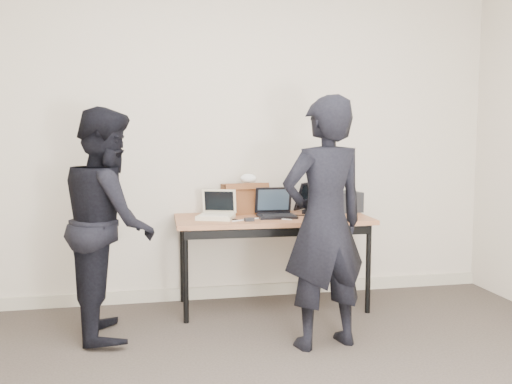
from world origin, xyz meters
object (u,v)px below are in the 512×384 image
object	(u,v)px
laptop_beige	(217,213)
laptop_center	(276,210)
laptop_right	(319,205)
equipment_box	(341,202)
person_typist	(324,223)
leather_satchel	(245,198)
desk	(273,225)
person_observer	(109,222)

from	to	relation	value
laptop_beige	laptop_center	xyz separation A→B (m)	(0.46, -0.00, 0.01)
laptop_right	laptop_beige	bearing A→B (deg)	146.24
laptop_beige	equipment_box	world-z (taller)	laptop_beige
laptop_center	laptop_right	bearing A→B (deg)	24.27
laptop_right	person_typist	xyz separation A→B (m)	(-0.30, -1.04, 0.03)
equipment_box	person_typist	xyz separation A→B (m)	(-0.50, -1.05, 0.00)
equipment_box	laptop_center	bearing A→B (deg)	-163.86
laptop_center	person_typist	bearing A→B (deg)	-80.86
leather_satchel	equipment_box	xyz separation A→B (m)	(0.81, -0.04, -0.04)
laptop_center	leather_satchel	world-z (taller)	leather_satchel
laptop_right	leather_satchel	world-z (taller)	leather_satchel
desk	laptop_center	size ratio (longest dim) A/B	5.07
person_observer	laptop_center	bearing A→B (deg)	-79.26
laptop_beige	equipment_box	xyz separation A→B (m)	(1.07, 0.17, 0.04)
laptop_center	leather_satchel	bearing A→B (deg)	136.14
desk	laptop_beige	size ratio (longest dim) A/B	4.48
equipment_box	desk	bearing A→B (deg)	-163.07
leather_satchel	equipment_box	world-z (taller)	leather_satchel
desk	laptop_center	xyz separation A→B (m)	(0.03, 0.02, 0.11)
equipment_box	person_typist	distance (m)	1.16
equipment_box	person_observer	world-z (taller)	person_observer
laptop_beige	leather_satchel	distance (m)	0.34
laptop_center	leather_satchel	distance (m)	0.30
person_typist	person_observer	world-z (taller)	person_typist
laptop_beige	person_observer	world-z (taller)	person_observer
laptop_right	leather_satchel	distance (m)	0.62
person_typist	person_observer	distance (m)	1.45
leather_satchel	laptop_right	bearing A→B (deg)	-10.99
person_typist	equipment_box	bearing A→B (deg)	-127.86
laptop_right	laptop_center	bearing A→B (deg)	157.89
desk	laptop_right	bearing A→B (deg)	24.88
desk	person_observer	distance (m)	1.27
laptop_center	person_typist	world-z (taller)	person_typist
laptop_right	equipment_box	xyz separation A→B (m)	(0.20, 0.01, 0.03)
laptop_right	leather_satchel	size ratio (longest dim) A/B	1.24
desk	person_typist	bearing A→B (deg)	-79.19
laptop_right	person_observer	size ratio (longest dim) A/B	0.31
leather_satchel	laptop_center	bearing A→B (deg)	-52.78
laptop_beige	equipment_box	size ratio (longest dim) A/B	1.19
laptop_center	laptop_right	distance (m)	0.44
laptop_center	equipment_box	distance (m)	0.63
leather_satchel	person_typist	bearing A→B (deg)	-80.76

